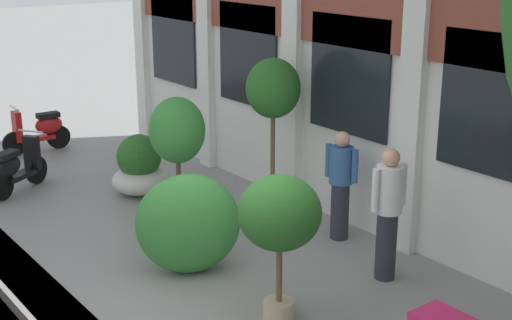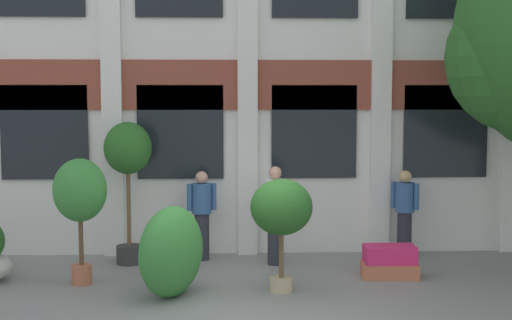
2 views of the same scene
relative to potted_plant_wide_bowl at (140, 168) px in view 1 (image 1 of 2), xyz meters
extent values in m
plane|color=gray|center=(4.24, -1.15, -0.44)|extent=(80.00, 80.00, 0.00)
cube|color=brown|center=(4.24, 1.83, 2.66)|extent=(14.62, 0.06, 0.90)
cube|color=black|center=(-1.85, 1.82, 1.81)|extent=(1.56, 0.04, 1.70)
cube|color=black|center=(0.59, 1.82, 1.81)|extent=(1.56, 0.04, 1.70)
cube|color=black|center=(3.03, 1.82, 1.81)|extent=(1.56, 0.04, 1.70)
cube|color=black|center=(5.46, 1.82, 1.81)|extent=(1.56, 0.04, 1.70)
ellipsoid|color=beige|center=(0.00, 0.00, -0.21)|extent=(0.95, 0.95, 0.46)
sphere|color=#286023|center=(0.00, 0.00, 0.21)|extent=(0.75, 0.75, 0.75)
cylinder|color=#B76647|center=(1.60, -0.20, -0.29)|extent=(0.31, 0.31, 0.30)
cylinder|color=brown|center=(1.60, -0.20, 0.35)|extent=(0.07, 0.07, 0.97)
ellipsoid|color=#388438|center=(1.60, -0.20, 1.03)|extent=(0.82, 0.82, 0.97)
cylinder|color=#333333|center=(2.17, 1.13, -0.28)|extent=(0.45, 0.45, 0.32)
cylinder|color=brown|center=(2.17, 1.13, 0.64)|extent=(0.07, 0.07, 1.52)
ellipsoid|color=#286023|center=(2.17, 1.13, 1.58)|extent=(0.82, 0.82, 0.89)
cylinder|color=tan|center=(4.66, -0.76, -0.33)|extent=(0.35, 0.35, 0.21)
cylinder|color=brown|center=(4.66, -0.76, 0.22)|extent=(0.07, 0.07, 0.90)
ellipsoid|color=#286023|center=(4.66, -0.76, 0.83)|extent=(0.92, 0.92, 0.83)
cylinder|color=black|center=(-3.46, -0.93, -0.20)|extent=(0.10, 0.48, 0.48)
cylinder|color=black|center=(-3.45, -0.03, -0.20)|extent=(0.10, 0.48, 0.48)
cube|color=red|center=(-3.45, -0.47, -0.16)|extent=(0.25, 0.68, 0.08)
ellipsoid|color=red|center=(-3.45, -0.21, 0.08)|extent=(0.27, 0.56, 0.36)
cube|color=black|center=(-3.45, -0.21, 0.28)|extent=(0.23, 0.44, 0.10)
cube|color=red|center=(-3.46, -0.85, 0.14)|extent=(0.28, 0.12, 0.60)
cylinder|color=#B7B7BF|center=(-3.46, -0.87, 0.52)|extent=(0.50, 0.04, 0.03)
cylinder|color=black|center=(-1.55, -1.20, -0.20)|extent=(0.33, 0.45, 0.48)
cylinder|color=black|center=(-1.08, -1.97, -0.20)|extent=(0.33, 0.45, 0.48)
cube|color=black|center=(-1.31, -1.59, -0.16)|extent=(0.56, 0.70, 0.08)
ellipsoid|color=black|center=(-1.17, -1.81, 0.08)|extent=(0.52, 0.61, 0.36)
cube|color=black|center=(-1.17, -1.81, 0.28)|extent=(0.42, 0.49, 0.10)
cube|color=black|center=(-1.51, -1.27, 0.14)|extent=(0.30, 0.25, 0.60)
cylinder|color=#B7B7BF|center=(-1.52, -1.25, 0.52)|extent=(0.44, 0.29, 0.03)
cylinder|color=#282833|center=(4.69, 0.94, 0.01)|extent=(0.26, 0.26, 0.89)
cylinder|color=silver|center=(4.69, 0.94, 0.75)|extent=(0.34, 0.34, 0.59)
sphere|color=tan|center=(4.69, 0.94, 1.16)|extent=(0.22, 0.22, 0.22)
cylinder|color=silver|center=(4.67, 0.72, 0.78)|extent=(0.09, 0.09, 0.54)
cylinder|color=silver|center=(4.71, 1.16, 0.78)|extent=(0.09, 0.09, 0.54)
cylinder|color=#282833|center=(3.42, 1.36, -0.02)|extent=(0.26, 0.26, 0.84)
cylinder|color=#33598C|center=(3.42, 1.36, 0.66)|extent=(0.34, 0.34, 0.53)
sphere|color=tan|center=(3.42, 1.36, 1.03)|extent=(0.22, 0.22, 0.22)
cylinder|color=#33598C|center=(3.20, 1.31, 0.69)|extent=(0.09, 0.09, 0.47)
cylinder|color=#33598C|center=(3.63, 1.41, 0.69)|extent=(0.09, 0.09, 0.47)
ellipsoid|color=#388438|center=(3.05, -0.94, 0.22)|extent=(1.25, 1.50, 1.32)
camera|label=1|loc=(10.24, -5.31, 3.66)|focal=50.00mm
camera|label=2|loc=(3.81, -11.12, 2.49)|focal=50.00mm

